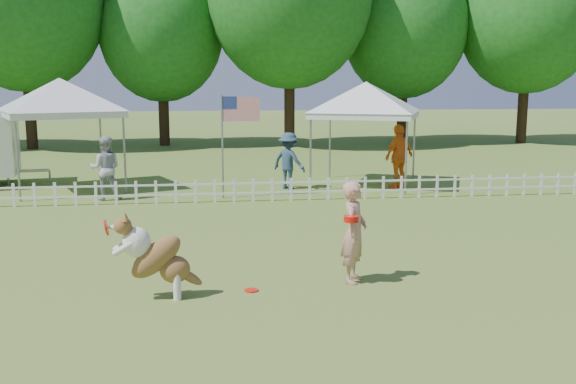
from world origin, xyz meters
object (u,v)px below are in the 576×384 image
object	(u,v)px
handler	(354,232)
spectator_c	(399,157)
canopy_tent_left	(63,136)
flag_pole	(222,147)
spectator_b	(289,161)
dog	(157,257)
canopy_tent_right	(365,135)
spectator_a	(106,168)
frisbee_on_turf	(251,290)

from	to	relation	value
handler	spectator_c	bearing A→B (deg)	3.29
handler	canopy_tent_left	size ratio (longest dim) A/B	0.51
flag_pole	handler	bearing A→B (deg)	-74.65
canopy_tent_left	spectator_b	distance (m)	6.55
dog	canopy_tent_right	xyz separation A→B (m)	(5.42, 9.66, 0.89)
flag_pole	spectator_a	world-z (taller)	flag_pole
frisbee_on_turf	spectator_c	world-z (taller)	spectator_c
handler	flag_pole	distance (m)	7.84
frisbee_on_turf	spectator_a	distance (m)	8.71
canopy_tent_right	spectator_c	world-z (taller)	canopy_tent_right
canopy_tent_left	spectator_b	bearing A→B (deg)	-28.10
handler	canopy_tent_left	bearing A→B (deg)	58.01
canopy_tent_left	flag_pole	distance (m)	4.94
flag_pole	spectator_a	distance (m)	3.13
dog	canopy_tent_left	xyz separation A→B (m)	(-3.38, 10.03, 0.94)
canopy_tent_left	spectator_c	bearing A→B (deg)	-28.05
handler	canopy_tent_right	world-z (taller)	canopy_tent_right
flag_pole	spectator_c	size ratio (longest dim) A/B	1.47
dog	spectator_c	xyz separation A→B (m)	(6.29, 9.01, 0.32)
frisbee_on_turf	spectator_b	world-z (taller)	spectator_b
spectator_c	canopy_tent_left	bearing A→B (deg)	-38.74
spectator_a	flag_pole	bearing A→B (deg)	176.77
handler	spectator_a	world-z (taller)	spectator_a
frisbee_on_turf	spectator_b	xyz separation A→B (m)	(1.73, 9.16, 0.81)
dog	frisbee_on_turf	distance (m)	1.50
canopy_tent_left	spectator_b	size ratio (longest dim) A/B	1.91
handler	spectator_c	world-z (taller)	spectator_c
handler	canopy_tent_right	distance (m)	9.56
canopy_tent_right	spectator_c	bearing A→B (deg)	-14.33
flag_pole	spectator_a	xyz separation A→B (m)	(-3.08, 0.16, -0.54)
flag_pole	canopy_tent_left	bearing A→B (deg)	157.97
handler	dog	distance (m)	3.02
handler	dog	world-z (taller)	handler
dog	spectator_c	world-z (taller)	spectator_c
canopy_tent_left	spectator_b	world-z (taller)	canopy_tent_left
canopy_tent_right	flag_pole	distance (m)	4.58
handler	spectator_a	size ratio (longest dim) A/B	0.94
frisbee_on_turf	canopy_tent_right	world-z (taller)	canopy_tent_right
dog	spectator_b	bearing A→B (deg)	66.34
canopy_tent_left	flag_pole	xyz separation A→B (m)	(4.52, -1.99, -0.18)
dog	flag_pole	xyz separation A→B (m)	(1.14, 8.04, 0.76)
dog	spectator_a	size ratio (longest dim) A/B	0.74
handler	canopy_tent_right	xyz separation A→B (m)	(2.44, 9.21, 0.72)
flag_pole	spectator_c	bearing A→B (deg)	12.34
handler	spectator_b	distance (m)	8.89
canopy_tent_right	spectator_b	size ratio (longest dim) A/B	1.84
handler	spectator_a	bearing A→B (deg)	56.84
canopy_tent_left	spectator_b	xyz separation A→B (m)	(6.47, -0.69, -0.75)
handler	flag_pole	world-z (taller)	flag_pole
dog	frisbee_on_turf	size ratio (longest dim) A/B	5.98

